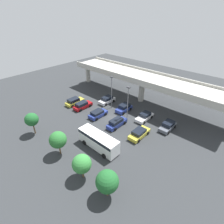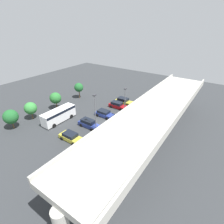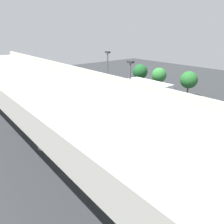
# 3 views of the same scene
# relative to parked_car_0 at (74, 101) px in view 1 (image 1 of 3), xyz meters

# --- Properties ---
(ground_plane) EXTENTS (89.45, 89.45, 0.00)m
(ground_plane) POSITION_rel_parked_car_0_xyz_m (11.45, 1.26, -0.78)
(ground_plane) COLOR #2D3033
(highway_overpass) EXTENTS (43.17, 7.98, 7.36)m
(highway_overpass) POSITION_rel_parked_car_0_xyz_m (11.45, 12.95, 5.25)
(highway_overpass) COLOR #ADAAA0
(highway_overpass) RESTS_ON ground_plane
(parked_car_0) EXTENTS (2.20, 4.84, 1.64)m
(parked_car_0) POSITION_rel_parked_car_0_xyz_m (0.00, 0.00, 0.00)
(parked_car_0) COLOR gold
(parked_car_0) RESTS_ON ground_plane
(parked_car_1) EXTENTS (2.09, 4.81, 1.64)m
(parked_car_1) POSITION_rel_parked_car_0_xyz_m (3.11, 0.06, 0.00)
(parked_car_1) COLOR maroon
(parked_car_1) RESTS_ON ground_plane
(parked_car_2) EXTENTS (2.19, 4.57, 1.64)m
(parked_car_2) POSITION_rel_parked_car_0_xyz_m (5.60, 6.16, 0.01)
(parked_car_2) COLOR silver
(parked_car_2) RESTS_ON ground_plane
(parked_car_3) EXTENTS (2.23, 4.45, 1.51)m
(parked_car_3) POSITION_rel_parked_car_0_xyz_m (8.65, -0.09, -0.04)
(parked_car_3) COLOR navy
(parked_car_3) RESTS_ON ground_plane
(parked_car_4) EXTENTS (2.18, 4.31, 1.71)m
(parked_car_4) POSITION_rel_parked_car_0_xyz_m (11.47, 5.83, 0.03)
(parked_car_4) COLOR navy
(parked_car_4) RESTS_ON ground_plane
(parked_car_5) EXTENTS (1.97, 4.87, 1.72)m
(parked_car_5) POSITION_rel_parked_car_0_xyz_m (14.21, -0.03, 0.04)
(parked_car_5) COLOR navy
(parked_car_5) RESTS_ON ground_plane
(parked_car_6) EXTENTS (2.14, 4.79, 1.52)m
(parked_car_6) POSITION_rel_parked_car_0_xyz_m (17.10, 6.05, -0.08)
(parked_car_6) COLOR silver
(parked_car_6) RESTS_ON ground_plane
(parked_car_7) EXTENTS (2.20, 4.89, 1.54)m
(parked_car_7) POSITION_rel_parked_car_0_xyz_m (19.61, 0.28, -0.05)
(parked_car_7) COLOR gold
(parked_car_7) RESTS_ON ground_plane
(parked_car_8) EXTENTS (2.17, 4.35, 1.62)m
(parked_car_8) POSITION_rel_parked_car_0_xyz_m (22.53, 6.15, -0.01)
(parked_car_8) COLOR #515660
(parked_car_8) RESTS_ON ground_plane
(shuttle_bus) EXTENTS (7.94, 2.63, 2.82)m
(shuttle_bus) POSITION_rel_parked_car_0_xyz_m (16.09, -7.06, 0.90)
(shuttle_bus) COLOR white
(shuttle_bus) RESTS_ON ground_plane
(lamp_post_near_aisle) EXTENTS (0.70, 0.35, 8.18)m
(lamp_post_near_aisle) POSITION_rel_parked_car_0_xyz_m (14.87, 2.54, 4.00)
(lamp_post_near_aisle) COLOR slate
(lamp_post_near_aisle) RESTS_ON ground_plane
(lamp_post_mid_lot) EXTENTS (0.70, 0.35, 7.93)m
(lamp_post_mid_lot) POSITION_rel_parked_car_0_xyz_m (8.17, 5.08, 3.87)
(lamp_post_mid_lot) COLOR slate
(lamp_post_mid_lot) RESTS_ON ground_plane
(tree_front_left) EXTENTS (2.53, 2.53, 4.51)m
(tree_front_left) POSITION_rel_parked_car_0_xyz_m (3.91, -12.62, 2.45)
(tree_front_left) COLOR brown
(tree_front_left) RESTS_ON ground_plane
(tree_front_centre) EXTENTS (2.83, 2.83, 4.39)m
(tree_front_centre) POSITION_rel_parked_car_0_xyz_m (12.33, -12.44, 2.19)
(tree_front_centre) COLOR brown
(tree_front_centre) RESTS_ON ground_plane
(tree_front_right) EXTENTS (2.77, 2.77, 4.08)m
(tree_front_right) POSITION_rel_parked_car_0_xyz_m (18.90, -12.93, 1.91)
(tree_front_right) COLOR brown
(tree_front_right) RESTS_ON ground_plane
(tree_front_far_right) EXTENTS (2.99, 2.99, 4.23)m
(tree_front_far_right) POSITION_rel_parked_car_0_xyz_m (23.52, -12.66, 1.95)
(tree_front_far_right) COLOR brown
(tree_front_far_right) RESTS_ON ground_plane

